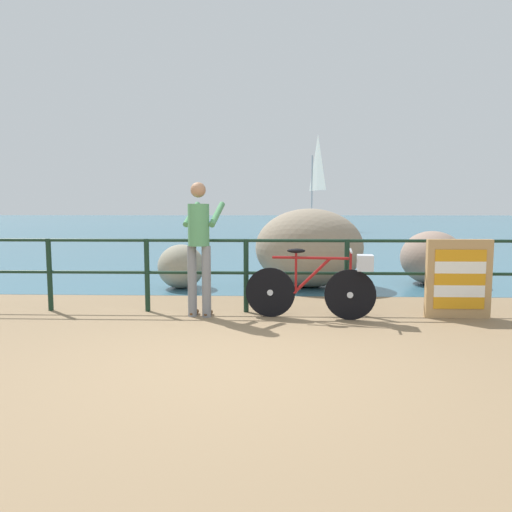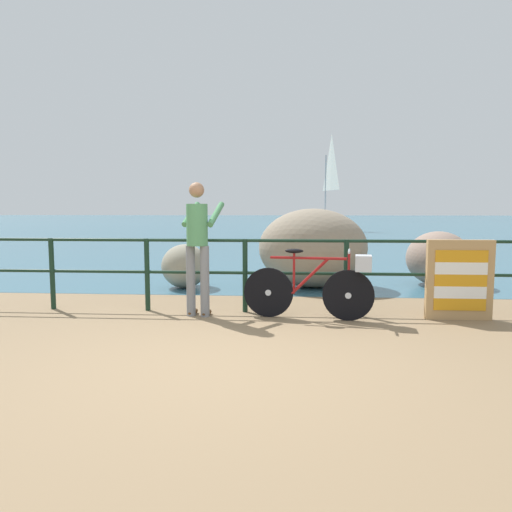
{
  "view_description": "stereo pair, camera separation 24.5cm",
  "coord_description": "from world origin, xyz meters",
  "px_view_note": "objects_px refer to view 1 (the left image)",
  "views": [
    {
      "loc": [
        0.36,
        -4.26,
        1.44
      ],
      "look_at": [
        0.12,
        2.55,
        0.75
      ],
      "focal_mm": 32.81,
      "sensor_mm": 36.0,
      "label": 1
    },
    {
      "loc": [
        0.61,
        -4.25,
        1.44
      ],
      "look_at": [
        0.12,
        2.55,
        0.75
      ],
      "focal_mm": 32.81,
      "sensor_mm": 36.0,
      "label": 2
    }
  ],
  "objects_px": {
    "person_at_railing": "(199,242)",
    "breakwater_boulder_right": "(432,258)",
    "folded_deckchair_stack": "(458,279)",
    "bicycle": "(321,284)",
    "breakwater_boulder_main": "(309,248)",
    "sailboat": "(313,220)",
    "breakwater_boulder_left": "(181,266)"
  },
  "relations": [
    {
      "from": "breakwater_boulder_left",
      "to": "breakwater_boulder_right",
      "type": "height_order",
      "value": "breakwater_boulder_right"
    },
    {
      "from": "folded_deckchair_stack",
      "to": "breakwater_boulder_right",
      "type": "distance_m",
      "value": 2.85
    },
    {
      "from": "bicycle",
      "to": "breakwater_boulder_main",
      "type": "xyz_separation_m",
      "value": [
        0.04,
        2.54,
        0.25
      ]
    },
    {
      "from": "bicycle",
      "to": "folded_deckchair_stack",
      "type": "distance_m",
      "value": 1.81
    },
    {
      "from": "person_at_railing",
      "to": "bicycle",
      "type": "bearing_deg",
      "value": -82.57
    },
    {
      "from": "bicycle",
      "to": "sailboat",
      "type": "bearing_deg",
      "value": 92.87
    },
    {
      "from": "folded_deckchair_stack",
      "to": "breakwater_boulder_left",
      "type": "relative_size",
      "value": 1.16
    },
    {
      "from": "breakwater_boulder_main",
      "to": "breakwater_boulder_left",
      "type": "height_order",
      "value": "breakwater_boulder_main"
    },
    {
      "from": "person_at_railing",
      "to": "breakwater_boulder_right",
      "type": "distance_m",
      "value": 4.91
    },
    {
      "from": "breakwater_boulder_main",
      "to": "breakwater_boulder_left",
      "type": "xyz_separation_m",
      "value": [
        -2.32,
        -0.24,
        -0.32
      ]
    },
    {
      "from": "person_at_railing",
      "to": "folded_deckchair_stack",
      "type": "relative_size",
      "value": 1.71
    },
    {
      "from": "bicycle",
      "to": "breakwater_boulder_right",
      "type": "distance_m",
      "value": 3.76
    },
    {
      "from": "person_at_railing",
      "to": "breakwater_boulder_main",
      "type": "distance_m",
      "value": 2.96
    },
    {
      "from": "person_at_railing",
      "to": "sailboat",
      "type": "bearing_deg",
      "value": 2.28
    },
    {
      "from": "person_at_railing",
      "to": "sailboat",
      "type": "height_order",
      "value": "sailboat"
    },
    {
      "from": "person_at_railing",
      "to": "sailboat",
      "type": "xyz_separation_m",
      "value": [
        3.67,
        24.89,
        -0.28
      ]
    },
    {
      "from": "person_at_railing",
      "to": "breakwater_boulder_left",
      "type": "distance_m",
      "value": 2.38
    },
    {
      "from": "folded_deckchair_stack",
      "to": "breakwater_boulder_main",
      "type": "bearing_deg",
      "value": 126.12
    },
    {
      "from": "folded_deckchair_stack",
      "to": "breakwater_boulder_right",
      "type": "relative_size",
      "value": 0.82
    },
    {
      "from": "breakwater_boulder_left",
      "to": "sailboat",
      "type": "relative_size",
      "value": 0.15
    },
    {
      "from": "breakwater_boulder_left",
      "to": "folded_deckchair_stack",
      "type": "bearing_deg",
      "value": -28.02
    },
    {
      "from": "breakwater_boulder_main",
      "to": "breakwater_boulder_right",
      "type": "relative_size",
      "value": 1.56
    },
    {
      "from": "folded_deckchair_stack",
      "to": "sailboat",
      "type": "relative_size",
      "value": 0.17
    },
    {
      "from": "breakwater_boulder_right",
      "to": "folded_deckchair_stack",
      "type": "bearing_deg",
      "value": -102.03
    },
    {
      "from": "bicycle",
      "to": "folded_deckchair_stack",
      "type": "bearing_deg",
      "value": 11.28
    },
    {
      "from": "breakwater_boulder_main",
      "to": "breakwater_boulder_left",
      "type": "relative_size",
      "value": 2.21
    },
    {
      "from": "person_at_railing",
      "to": "breakwater_boulder_right",
      "type": "relative_size",
      "value": 1.41
    },
    {
      "from": "bicycle",
      "to": "sailboat",
      "type": "relative_size",
      "value": 0.27
    },
    {
      "from": "breakwater_boulder_right",
      "to": "sailboat",
      "type": "relative_size",
      "value": 0.21
    },
    {
      "from": "breakwater_boulder_left",
      "to": "sailboat",
      "type": "xyz_separation_m",
      "value": [
        4.35,
        22.69,
        0.31
      ]
    },
    {
      "from": "breakwater_boulder_main",
      "to": "sailboat",
      "type": "height_order",
      "value": "sailboat"
    },
    {
      "from": "breakwater_boulder_main",
      "to": "sailboat",
      "type": "relative_size",
      "value": 0.32
    }
  ]
}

